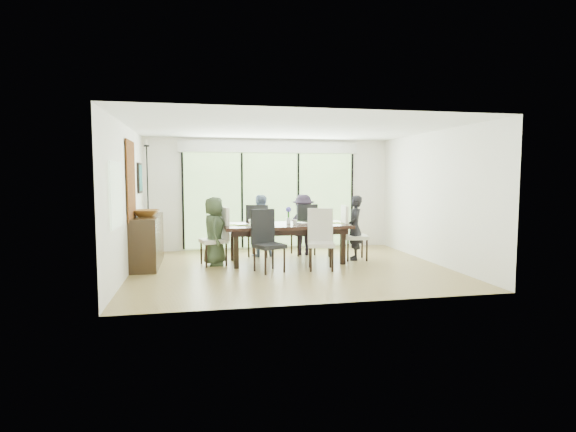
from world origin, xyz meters
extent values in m
cube|color=brown|center=(0.00, 0.00, -0.01)|extent=(6.00, 5.00, 0.01)
cube|color=white|center=(0.00, 0.00, 2.71)|extent=(6.00, 5.00, 0.01)
cube|color=white|center=(0.00, 2.51, 1.35)|extent=(6.00, 0.02, 2.70)
cube|color=beige|center=(0.00, -2.51, 1.35)|extent=(6.00, 0.02, 2.70)
cube|color=silver|center=(-3.01, 0.00, 1.35)|extent=(0.02, 5.00, 2.70)
cube|color=silver|center=(3.01, 0.00, 1.35)|extent=(0.02, 5.00, 2.70)
cube|color=#598C3F|center=(0.00, 2.47, 1.20)|extent=(4.20, 0.02, 2.30)
cube|color=white|center=(0.00, 2.46, 2.50)|extent=(4.40, 0.06, 0.28)
cube|color=black|center=(-2.10, 2.46, 1.20)|extent=(0.05, 0.04, 2.30)
cube|color=black|center=(-0.70, 2.46, 1.20)|extent=(0.05, 0.04, 2.30)
cube|color=black|center=(0.70, 2.46, 1.20)|extent=(0.05, 0.04, 2.30)
cube|color=black|center=(2.10, 2.46, 1.20)|extent=(0.05, 0.04, 2.30)
cube|color=#8CAD7F|center=(-2.97, -1.20, 1.50)|extent=(0.02, 0.90, 1.00)
cube|color=brown|center=(0.00, 3.40, -0.05)|extent=(6.00, 1.80, 0.10)
cube|color=brown|center=(0.00, 4.20, 0.55)|extent=(6.00, 0.08, 0.06)
sphere|color=#14380F|center=(-1.80, 5.20, 1.44)|extent=(3.20, 3.20, 3.20)
sphere|color=#14380F|center=(0.40, 5.80, 1.80)|extent=(4.00, 4.00, 4.00)
sphere|color=#14380F|center=(2.20, 5.00, 1.26)|extent=(2.80, 2.80, 2.80)
sphere|color=#14380F|center=(-0.60, 6.50, 1.62)|extent=(3.60, 3.60, 3.60)
cube|color=black|center=(0.04, 0.62, 0.77)|extent=(2.56, 1.17, 0.06)
cube|color=black|center=(0.04, 0.62, 0.67)|extent=(2.35, 0.96, 0.11)
cube|color=black|center=(-1.04, 0.19, 0.37)|extent=(0.10, 0.10, 0.74)
cube|color=black|center=(1.12, 0.19, 0.37)|extent=(0.10, 0.10, 0.74)
cube|color=black|center=(-1.04, 1.05, 0.37)|extent=(0.10, 0.10, 0.74)
cube|color=black|center=(1.12, 1.05, 0.37)|extent=(0.10, 0.10, 0.74)
imported|color=#38462F|center=(-1.44, 0.62, 0.69)|extent=(0.44, 0.66, 1.38)
imported|color=black|center=(1.52, 0.62, 0.69)|extent=(0.55, 0.72, 1.38)
imported|color=#7284A5|center=(-0.41, 1.45, 0.69)|extent=(0.65, 0.42, 1.38)
imported|color=#251D2B|center=(0.59, 1.45, 0.69)|extent=(0.70, 0.51, 1.38)
cube|color=#87A83C|center=(-0.91, 0.62, 0.80)|extent=(0.47, 0.34, 0.01)
cube|color=olive|center=(0.99, 0.62, 0.80)|extent=(0.47, 0.34, 0.01)
cube|color=#93BC43|center=(-0.41, 1.02, 0.80)|extent=(0.47, 0.34, 0.01)
cube|color=#77A73B|center=(0.59, 1.02, 0.80)|extent=(0.47, 0.34, 0.01)
cube|color=white|center=(-0.51, 0.32, 0.80)|extent=(0.47, 0.34, 0.01)
cube|color=black|center=(-0.31, 0.97, 0.81)|extent=(0.28, 0.19, 0.01)
cube|color=black|center=(0.54, 0.97, 0.81)|extent=(0.26, 0.18, 0.01)
cube|color=white|center=(0.74, 0.57, 0.80)|extent=(0.32, 0.23, 0.00)
cube|color=white|center=(-0.51, 0.32, 0.82)|extent=(0.28, 0.28, 0.03)
cube|color=orange|center=(-0.51, 0.32, 0.84)|extent=(0.21, 0.21, 0.01)
cylinder|color=silver|center=(0.09, 0.67, 0.86)|extent=(0.09, 0.09, 0.13)
cylinder|color=#337226|center=(0.09, 0.67, 0.99)|extent=(0.04, 0.04, 0.17)
sphere|color=#564DC0|center=(0.09, 0.67, 1.10)|extent=(0.12, 0.12, 0.12)
imported|color=silver|center=(-0.81, 0.52, 0.81)|extent=(0.41, 0.33, 0.03)
imported|color=white|center=(-0.66, 0.77, 0.85)|extent=(0.19, 0.19, 0.10)
imported|color=white|center=(0.19, 0.52, 0.85)|extent=(0.15, 0.15, 0.10)
imported|color=white|center=(0.84, 0.72, 0.85)|extent=(0.19, 0.19, 0.10)
imported|color=white|center=(0.29, 0.67, 0.81)|extent=(0.24, 0.28, 0.02)
cube|color=black|center=(-2.76, 0.84, 0.50)|extent=(0.50, 1.77, 1.00)
imported|color=brown|center=(-2.76, 0.74, 1.06)|extent=(0.53, 0.53, 0.13)
cylinder|color=black|center=(-2.76, 1.19, 1.02)|extent=(0.11, 0.11, 0.04)
cylinder|color=black|center=(-2.76, 1.19, 1.72)|extent=(0.03, 0.03, 1.39)
cylinder|color=black|center=(-2.76, 1.19, 2.41)|extent=(0.11, 0.11, 0.03)
cylinder|color=silver|center=(-2.76, 1.19, 2.47)|extent=(0.04, 0.04, 0.11)
cube|color=brown|center=(-2.97, 0.40, 1.70)|extent=(0.02, 1.00, 1.50)
cube|color=black|center=(-2.97, 1.70, 1.75)|extent=(0.03, 0.55, 0.65)
cube|color=#1A5353|center=(-2.95, 1.70, 1.75)|extent=(0.01, 0.45, 0.55)
camera|label=1|loc=(-1.73, -8.44, 1.77)|focal=28.00mm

